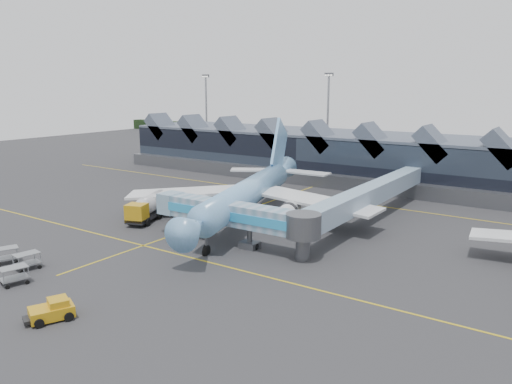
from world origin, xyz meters
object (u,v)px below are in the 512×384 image
Objects in this scene: pushback_tug at (52,311)px; fuel_truck at (150,206)px; jet_bridge at (243,217)px; main_airliner at (250,192)px.

fuel_truck is at bearing 145.67° from pushback_tug.
pushback_tug is (-1.95, -24.60, -3.02)m from jet_bridge.
pushback_tug is (16.89, -27.36, -1.22)m from fuel_truck.
jet_bridge is 2.20× the size of fuel_truck.
pushback_tug is at bearing -95.46° from jet_bridge.
main_airliner is 10.05× the size of pushback_tug.
jet_bridge is 19.13m from fuel_truck.
fuel_truck is at bearing 170.73° from jet_bridge.
main_airliner is 35.91m from pushback_tug.
jet_bridge is at bearing -75.75° from main_airliner.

